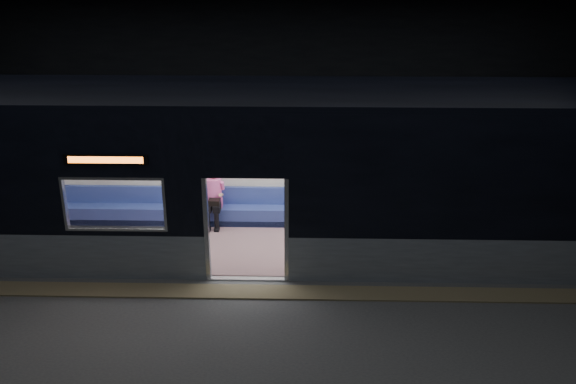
{
  "coord_description": "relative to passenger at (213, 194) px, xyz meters",
  "views": [
    {
      "loc": [
        1.03,
        -9.17,
        5.65
      ],
      "look_at": [
        0.73,
        2.3,
        1.31
      ],
      "focal_mm": 38.0,
      "sensor_mm": 36.0,
      "label": 1
    }
  ],
  "objects": [
    {
      "name": "metro_car",
      "position": [
        0.98,
        -1.0,
        1.07
      ],
      "size": [
        18.0,
        3.04,
        3.35
      ],
      "color": "#8F9BAB",
      "rests_on": "station_floor"
    },
    {
      "name": "station_envelope",
      "position": [
        0.98,
        -3.55,
        2.89
      ],
      "size": [
        24.0,
        14.0,
        5.0
      ],
      "color": "black",
      "rests_on": "station_floor"
    },
    {
      "name": "station_floor",
      "position": [
        0.98,
        -3.55,
        -0.78
      ],
      "size": [
        24.0,
        14.0,
        0.01
      ],
      "primitive_type": "cube",
      "color": "#47494C",
      "rests_on": "ground"
    },
    {
      "name": "transit_map",
      "position": [
        5.98,
        0.31,
        0.68
      ],
      "size": [
        0.94,
        0.03,
        0.61
      ],
      "primitive_type": "cube",
      "color": "white",
      "rests_on": "metro_car"
    },
    {
      "name": "handbag",
      "position": [
        0.05,
        -0.21,
        -0.11
      ],
      "size": [
        0.26,
        0.22,
        0.13
      ],
      "primitive_type": "cube",
      "rotation": [
        0.0,
        0.0,
        -0.02
      ],
      "color": "black",
      "rests_on": "passenger"
    },
    {
      "name": "tactile_strip",
      "position": [
        0.98,
        -3.0,
        -0.76
      ],
      "size": [
        22.8,
        0.5,
        0.03
      ],
      "primitive_type": "cube",
      "color": "#8C7F59",
      "rests_on": "station_floor"
    },
    {
      "name": "passenger",
      "position": [
        0.0,
        0.0,
        0.0
      ],
      "size": [
        0.41,
        0.67,
        1.32
      ],
      "rotation": [
        0.0,
        0.0,
        -0.17
      ],
      "color": "black",
      "rests_on": "metro_car"
    }
  ]
}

